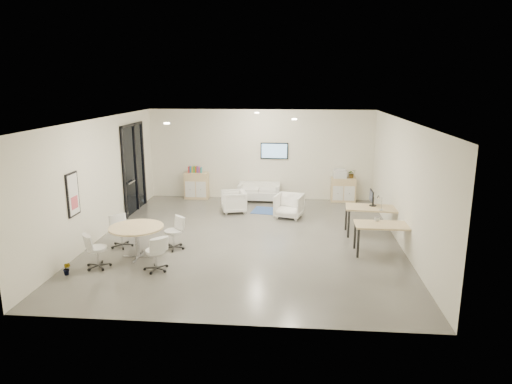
{
  "coord_description": "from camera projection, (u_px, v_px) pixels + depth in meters",
  "views": [
    {
      "loc": [
        1.24,
        -11.63,
        4.12
      ],
      "look_at": [
        0.2,
        0.4,
        1.21
      ],
      "focal_mm": 32.0,
      "sensor_mm": 36.0,
      "label": 1
    }
  ],
  "objects": [
    {
      "name": "plant_cabinet",
      "position": [
        352.0,
        175.0,
        15.97
      ],
      "size": [
        0.32,
        0.34,
        0.23
      ],
      "primitive_type": "imported",
      "rotation": [
        0.0,
        0.0,
        0.18
      ],
      "color": "#3F7F3F",
      "rests_on": "sideboard_right"
    },
    {
      "name": "desk_front",
      "position": [
        385.0,
        227.0,
        11.11
      ],
      "size": [
        1.46,
        0.74,
        0.76
      ],
      "rotation": [
        0.0,
        0.0,
        -0.01
      ],
      "color": "#DBBD84",
      "rests_on": "room_shell"
    },
    {
      "name": "plant_floor",
      "position": [
        67.0,
        272.0,
        10.0
      ],
      "size": [
        0.18,
        0.3,
        0.13
      ],
      "primitive_type": "imported",
      "rotation": [
        0.0,
        0.0,
        0.04
      ],
      "color": "#3F7F3F",
      "rests_on": "room_shell"
    },
    {
      "name": "ceiling_spots",
      "position": [
        243.0,
        118.0,
        12.41
      ],
      "size": [
        3.14,
        4.14,
        0.03
      ],
      "color": "#FFEAC6",
      "rests_on": "room_shell"
    },
    {
      "name": "printer",
      "position": [
        340.0,
        174.0,
        15.99
      ],
      "size": [
        0.46,
        0.39,
        0.32
      ],
      "rotation": [
        0.0,
        0.0,
        0.02
      ],
      "color": "white",
      "rests_on": "sideboard_right"
    },
    {
      "name": "cup",
      "position": [
        377.0,
        219.0,
        11.32
      ],
      "size": [
        0.14,
        0.12,
        0.13
      ],
      "primitive_type": "imported",
      "rotation": [
        0.0,
        0.0,
        -0.15
      ],
      "color": "white",
      "rests_on": "desk_front"
    },
    {
      "name": "desk_rear",
      "position": [
        374.0,
        210.0,
        12.54
      ],
      "size": [
        1.57,
        0.89,
        0.78
      ],
      "rotation": [
        0.0,
        0.0,
        -0.09
      ],
      "color": "#DBBD84",
      "rests_on": "room_shell"
    },
    {
      "name": "room_shell",
      "position": [
        247.0,
        181.0,
        11.95
      ],
      "size": [
        9.6,
        10.6,
        4.8
      ],
      "color": "#56554F",
      "rests_on": "ground"
    },
    {
      "name": "artwork",
      "position": [
        73.0,
        195.0,
        10.75
      ],
      "size": [
        0.05,
        0.54,
        1.04
      ],
      "color": "black",
      "rests_on": "room_shell"
    },
    {
      "name": "books",
      "position": [
        195.0,
        170.0,
        16.4
      ],
      "size": [
        0.49,
        0.14,
        0.22
      ],
      "color": "red",
      "rests_on": "sideboard_left"
    },
    {
      "name": "armchair_right",
      "position": [
        289.0,
        205.0,
        14.2
      ],
      "size": [
        0.96,
        0.92,
        0.82
      ],
      "primitive_type": "imported",
      "rotation": [
        0.0,
        0.0,
        -0.26
      ],
      "color": "white",
      "rests_on": "room_shell"
    },
    {
      "name": "blue_rug",
      "position": [
        273.0,
        211.0,
        14.97
      ],
      "size": [
        1.47,
        1.1,
        0.01
      ],
      "primitive_type": "cube",
      "rotation": [
        0.0,
        0.0,
        -0.16
      ],
      "color": "#2F4390",
      "rests_on": "room_shell"
    },
    {
      "name": "round_table",
      "position": [
        137.0,
        230.0,
        10.86
      ],
      "size": [
        1.29,
        1.29,
        0.78
      ],
      "color": "#DBBD84",
      "rests_on": "room_shell"
    },
    {
      "name": "glass_door",
      "position": [
        134.0,
        166.0,
        14.74
      ],
      "size": [
        0.09,
        1.9,
        2.85
      ],
      "color": "black",
      "rests_on": "room_shell"
    },
    {
      "name": "sideboard_left",
      "position": [
        197.0,
        186.0,
        16.53
      ],
      "size": [
        0.85,
        0.44,
        0.96
      ],
      "color": "#DBBD84",
      "rests_on": "room_shell"
    },
    {
      "name": "meeting_chairs",
      "position": [
        137.0,
        241.0,
        10.93
      ],
      "size": [
        2.22,
        2.22,
        0.82
      ],
      "color": "white",
      "rests_on": "room_shell"
    },
    {
      "name": "monitor",
      "position": [
        372.0,
        198.0,
        12.61
      ],
      "size": [
        0.2,
        0.5,
        0.44
      ],
      "color": "black",
      "rests_on": "desk_rear"
    },
    {
      "name": "wall_tv",
      "position": [
        274.0,
        151.0,
        16.2
      ],
      "size": [
        0.98,
        0.06,
        0.58
      ],
      "color": "black",
      "rests_on": "room_shell"
    },
    {
      "name": "armchair_left",
      "position": [
        234.0,
        200.0,
        14.8
      ],
      "size": [
        0.87,
        0.91,
        0.77
      ],
      "primitive_type": "imported",
      "rotation": [
        0.0,
        0.0,
        -1.31
      ],
      "color": "white",
      "rests_on": "room_shell"
    },
    {
      "name": "loveseat",
      "position": [
        259.0,
        192.0,
        16.26
      ],
      "size": [
        1.48,
        0.76,
        0.55
      ],
      "rotation": [
        0.0,
        0.0,
        -0.02
      ],
      "color": "white",
      "rests_on": "room_shell"
    },
    {
      "name": "sideboard_right",
      "position": [
        343.0,
        190.0,
        16.11
      ],
      "size": [
        0.86,
        0.41,
        0.86
      ],
      "color": "#DBBD84",
      "rests_on": "room_shell"
    }
  ]
}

